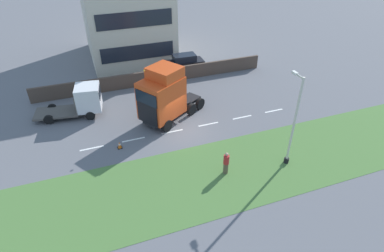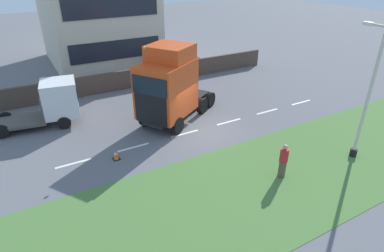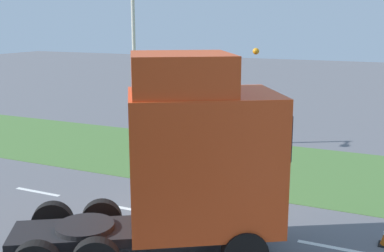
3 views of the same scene
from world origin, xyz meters
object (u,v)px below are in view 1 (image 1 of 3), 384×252
at_px(parked_car, 184,64).
at_px(traffic_cone_lead, 120,145).
at_px(lorry_cab, 164,96).
at_px(flatbed_truck, 83,100).
at_px(pedestrian, 226,163).
at_px(lamp_post, 293,127).

xyz_separation_m(parked_car, traffic_cone_lead, (-11.39, 9.04, -0.71)).
xyz_separation_m(lorry_cab, parked_car, (8.96, -4.76, -1.44)).
relative_size(flatbed_truck, parked_car, 1.33).
distance_m(pedestrian, traffic_cone_lead, 8.30).
relative_size(lamp_post, traffic_cone_lead, 11.54).
distance_m(lamp_post, pedestrian, 5.07).
relative_size(pedestrian, traffic_cone_lead, 3.00).
height_order(parked_car, lamp_post, lamp_post).
distance_m(flatbed_truck, lamp_post, 17.44).
distance_m(parked_car, traffic_cone_lead, 14.56).
bearing_deg(parked_car, traffic_cone_lead, 143.59).
relative_size(flatbed_truck, pedestrian, 3.42).
xyz_separation_m(parked_car, pedestrian, (-16.69, 2.68, -0.14)).
bearing_deg(pedestrian, lorry_cab, 15.08).
relative_size(lorry_cab, parked_car, 1.43).
bearing_deg(traffic_cone_lead, lorry_cab, -60.35).
distance_m(flatbed_truck, pedestrian, 13.98).
relative_size(lorry_cab, pedestrian, 3.68).
xyz_separation_m(flatbed_truck, parked_car, (5.50, -11.03, -0.44)).
bearing_deg(flatbed_truck, parked_car, 125.41).
xyz_separation_m(parked_car, lamp_post, (-17.14, -1.87, 2.06)).
height_order(flatbed_truck, traffic_cone_lead, flatbed_truck).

